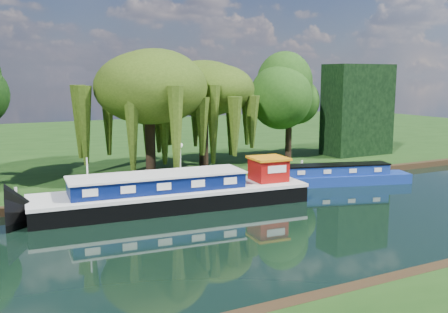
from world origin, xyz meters
TOP-DOWN VIEW (x-y plane):
  - ground at (0.00, 0.00)m, footprint 120.00×120.00m
  - far_bank at (0.00, 34.00)m, footprint 120.00×52.00m
  - dutch_barge at (-1.81, 5.61)m, footprint 15.94×4.82m
  - narrowboat at (10.34, 6.25)m, footprint 10.64×4.61m
  - white_cruiser at (13.53, 5.78)m, footprint 2.03×1.78m
  - willow_left at (-0.69, 13.13)m, footprint 6.99×6.99m
  - willow_right at (3.80, 13.89)m, footprint 6.00×6.00m
  - tree_far_right at (12.32, 14.98)m, footprint 4.71×4.71m
  - conifer_hedge at (19.00, 14.00)m, footprint 6.00×3.00m
  - lamppost at (0.50, 10.50)m, footprint 0.36×0.36m
  - mooring_posts at (-0.50, 8.40)m, footprint 19.16×0.16m

SIDE VIEW (x-z plane):
  - ground at x=0.00m, z-range 0.00..0.00m
  - white_cruiser at x=13.53m, z-range -0.52..0.52m
  - far_bank at x=0.00m, z-range 0.00..0.45m
  - narrowboat at x=10.34m, z-range -0.22..1.32m
  - dutch_barge at x=-1.81m, z-range -0.84..2.48m
  - mooring_posts at x=-0.50m, z-range 0.45..1.45m
  - lamppost at x=0.50m, z-range 1.14..3.70m
  - conifer_hedge at x=19.00m, z-range 0.45..8.45m
  - tree_far_right at x=12.32m, z-range 1.91..9.62m
  - willow_right at x=3.80m, z-range 2.13..9.44m
  - willow_left at x=-0.69m, z-range 2.34..10.72m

